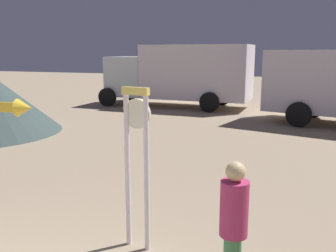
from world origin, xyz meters
name	(u,v)px	position (x,y,z in m)	size (l,w,h in m)	color
standing_clock	(137,153)	(0.77, 2.30, 1.33)	(0.40, 0.15, 2.21)	white
person_near_clock	(234,225)	(2.18, 1.62, 0.87)	(0.30, 0.30, 1.55)	#478A55
box_truck_near	(181,73)	(-2.81, 15.31, 1.63)	(7.33, 2.81, 2.99)	white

